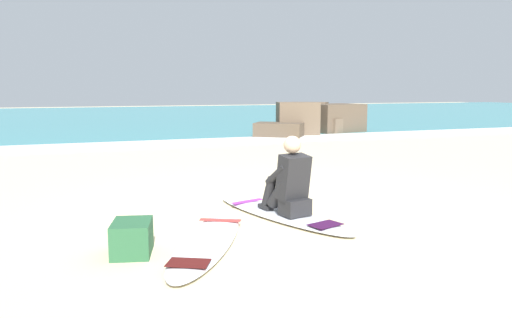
% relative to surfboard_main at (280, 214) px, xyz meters
% --- Properties ---
extents(ground_plane, '(80.00, 80.00, 0.00)m').
position_rel_surfboard_main_xyz_m(ground_plane, '(0.27, 0.30, -0.04)').
color(ground_plane, beige).
extents(sea, '(80.00, 28.00, 0.10)m').
position_rel_surfboard_main_xyz_m(sea, '(0.27, 22.01, 0.01)').
color(sea, teal).
rests_on(sea, ground).
extents(breaking_foam, '(80.00, 0.90, 0.11)m').
position_rel_surfboard_main_xyz_m(breaking_foam, '(0.27, 8.31, 0.02)').
color(breaking_foam, white).
rests_on(breaking_foam, ground).
extents(surfboard_main, '(1.19, 2.48, 0.08)m').
position_rel_surfboard_main_xyz_m(surfboard_main, '(0.00, 0.00, 0.00)').
color(surfboard_main, silver).
rests_on(surfboard_main, ground).
extents(surfer_seated, '(0.46, 0.75, 0.95)m').
position_rel_surfboard_main_xyz_m(surfer_seated, '(0.05, -0.14, 0.40)').
color(surfer_seated, '#232326').
rests_on(surfer_seated, surfboard_main).
extents(surfboard_spare_near, '(1.59, 2.36, 0.08)m').
position_rel_surfboard_main_xyz_m(surfboard_spare_near, '(-1.14, -0.74, 0.00)').
color(surfboard_spare_near, silver).
rests_on(surfboard_spare_near, ground).
extents(rock_outcrop_distant, '(4.36, 3.46, 1.14)m').
position_rel_surfboard_main_xyz_m(rock_outcrop_distant, '(5.56, 9.55, 0.44)').
color(rock_outcrop_distant, brown).
rests_on(rock_outcrop_distant, ground).
extents(beach_bag, '(0.47, 0.56, 0.32)m').
position_rel_surfboard_main_xyz_m(beach_bag, '(-1.89, -0.78, 0.12)').
color(beach_bag, '#285B38').
rests_on(beach_bag, ground).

